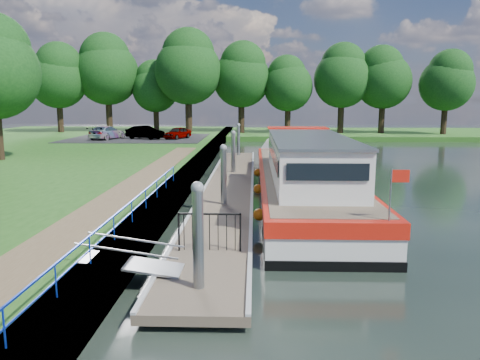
{
  "coord_description": "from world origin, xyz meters",
  "views": [
    {
      "loc": [
        1.3,
        -10.94,
        4.78
      ],
      "look_at": [
        0.69,
        8.74,
        1.4
      ],
      "focal_mm": 35.0,
      "sensor_mm": 36.0,
      "label": 1
    }
  ],
  "objects_px": {
    "pontoon": "(229,189)",
    "car_b": "(145,132)",
    "car_c": "(107,133)",
    "barge": "(301,175)",
    "car_a": "(178,133)"
  },
  "relations": [
    {
      "from": "car_b",
      "to": "pontoon",
      "type": "bearing_deg",
      "value": -132.53
    },
    {
      "from": "pontoon",
      "to": "car_a",
      "type": "bearing_deg",
      "value": 105.44
    },
    {
      "from": "pontoon",
      "to": "car_b",
      "type": "bearing_deg",
      "value": 112.82
    },
    {
      "from": "car_a",
      "to": "car_c",
      "type": "relative_size",
      "value": 0.77
    },
    {
      "from": "pontoon",
      "to": "car_b",
      "type": "height_order",
      "value": "car_b"
    },
    {
      "from": "barge",
      "to": "car_a",
      "type": "xyz_separation_m",
      "value": [
        -10.22,
        24.92,
        0.35
      ]
    },
    {
      "from": "barge",
      "to": "car_c",
      "type": "height_order",
      "value": "barge"
    },
    {
      "from": "car_a",
      "to": "car_c",
      "type": "height_order",
      "value": "car_c"
    },
    {
      "from": "pontoon",
      "to": "car_b",
      "type": "relative_size",
      "value": 7.38
    },
    {
      "from": "car_c",
      "to": "car_a",
      "type": "bearing_deg",
      "value": -157.69
    },
    {
      "from": "barge",
      "to": "car_b",
      "type": "distance_m",
      "value": 27.8
    },
    {
      "from": "car_a",
      "to": "car_b",
      "type": "xyz_separation_m",
      "value": [
        -3.22,
        -0.59,
        0.07
      ]
    },
    {
      "from": "pontoon",
      "to": "barge",
      "type": "xyz_separation_m",
      "value": [
        3.6,
        -0.92,
        0.9
      ]
    },
    {
      "from": "pontoon",
      "to": "car_c",
      "type": "relative_size",
      "value": 6.5
    },
    {
      "from": "pontoon",
      "to": "car_c",
      "type": "height_order",
      "value": "car_c"
    }
  ]
}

